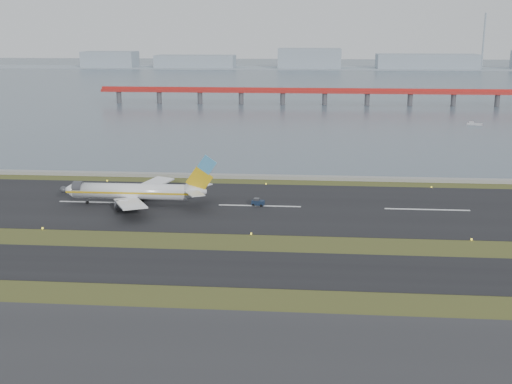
# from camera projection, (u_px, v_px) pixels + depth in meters

# --- Properties ---
(ground) EXTENTS (1000.00, 1000.00, 0.00)m
(ground) POSITION_uv_depth(u_px,v_px,m) (248.00, 246.00, 126.62)
(ground) COLOR #2F4317
(ground) RESTS_ON ground
(taxiway_strip) EXTENTS (1000.00, 18.00, 0.10)m
(taxiway_strip) POSITION_uv_depth(u_px,v_px,m) (241.00, 268.00, 115.02)
(taxiway_strip) COLOR black
(taxiway_strip) RESTS_ON ground
(runway_strip) EXTENTS (1000.00, 45.00, 0.10)m
(runway_strip) POSITION_uv_depth(u_px,v_px,m) (260.00, 206.00, 155.60)
(runway_strip) COLOR black
(runway_strip) RESTS_ON ground
(seawall) EXTENTS (1000.00, 2.50, 1.00)m
(seawall) POSITION_uv_depth(u_px,v_px,m) (268.00, 177.00, 184.47)
(seawall) COLOR gray
(seawall) RESTS_ON ground
(bay_water) EXTENTS (1400.00, 800.00, 1.30)m
(bay_water) POSITION_uv_depth(u_px,v_px,m) (297.00, 78.00, 571.05)
(bay_water) COLOR #41515E
(bay_water) RESTS_ON ground
(red_pier) EXTENTS (260.00, 5.00, 10.20)m
(red_pier) POSITION_uv_depth(u_px,v_px,m) (325.00, 92.00, 364.76)
(red_pier) COLOR red
(red_pier) RESTS_ON ground
(far_shoreline) EXTENTS (1400.00, 80.00, 60.50)m
(far_shoreline) POSITION_uv_depth(u_px,v_px,m) (313.00, 63.00, 723.05)
(far_shoreline) COLOR #92A0AD
(far_shoreline) RESTS_ON ground
(airliner) EXTENTS (38.52, 32.89, 12.80)m
(airliner) POSITION_uv_depth(u_px,v_px,m) (137.00, 192.00, 155.62)
(airliner) COLOR white
(airliner) RESTS_ON ground
(pushback_tug) EXTENTS (3.21, 2.23, 1.88)m
(pushback_tug) POSITION_uv_depth(u_px,v_px,m) (258.00, 202.00, 155.72)
(pushback_tug) COLOR #142239
(pushback_tug) RESTS_ON ground
(workboat_far) EXTENTS (6.90, 3.87, 1.60)m
(workboat_far) POSITION_uv_depth(u_px,v_px,m) (474.00, 124.00, 288.60)
(workboat_far) COLOR #BCBCC0
(workboat_far) RESTS_ON ground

